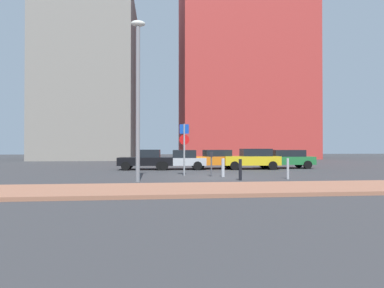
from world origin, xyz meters
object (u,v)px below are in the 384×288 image
object	(u,v)px
parked_car_orange	(215,159)
street_lamp	(138,88)
parking_sign_post	(184,143)
parked_car_silver	(180,160)
parked_car_black	(147,160)
parked_car_green	(285,159)
traffic_bollard_near	(223,168)
parking_meter	(211,161)
parked_car_yellow	(252,159)
traffic_bollard_far	(240,170)
traffic_bollard_mid	(288,169)

from	to	relation	value
parked_car_orange	street_lamp	size ratio (longest dim) A/B	0.51
parked_car_orange	parking_sign_post	size ratio (longest dim) A/B	1.32
parked_car_silver	parking_sign_post	distance (m)	5.39
parked_car_black	parked_car_green	size ratio (longest dim) A/B	0.92
parked_car_black	parking_sign_post	distance (m)	6.04
parked_car_orange	street_lamp	xyz separation A→B (m)	(-5.35, -8.60, 3.80)
traffic_bollard_near	parking_sign_post	bearing A→B (deg)	155.58
parking_meter	street_lamp	distance (m)	5.93
street_lamp	traffic_bollard_near	bearing A→B (deg)	23.51
parked_car_orange	parked_car_yellow	distance (m)	2.85
parked_car_orange	traffic_bollard_far	distance (m)	8.54
parked_car_black	parked_car_yellow	bearing A→B (deg)	-2.74
parking_sign_post	parked_car_orange	bearing A→B (deg)	63.21
parked_car_silver	parking_sign_post	world-z (taller)	parking_sign_post
traffic_bollard_near	parked_car_green	bearing A→B (deg)	46.08
traffic_bollard_mid	parked_car_green	bearing A→B (deg)	68.24
traffic_bollard_mid	traffic_bollard_far	world-z (taller)	traffic_bollard_mid
parked_car_black	parked_car_orange	size ratio (longest dim) A/B	1.02
parking_sign_post	traffic_bollard_mid	distance (m)	5.99
traffic_bollard_far	street_lamp	bearing A→B (deg)	-179.22
street_lamp	parked_car_black	bearing A→B (deg)	89.24
parking_meter	traffic_bollard_mid	xyz separation A→B (m)	(3.75, -1.90, -0.36)
parked_car_yellow	parked_car_black	bearing A→B (deg)	177.26
parked_car_yellow	traffic_bollard_near	bearing A→B (deg)	-120.31
parking_sign_post	parked_car_yellow	bearing A→B (deg)	41.83
parked_car_orange	parked_car_green	distance (m)	5.70
street_lamp	traffic_bollard_mid	world-z (taller)	street_lamp
parking_meter	traffic_bollard_mid	world-z (taller)	parking_meter
parked_car_yellow	parking_meter	bearing A→B (deg)	-126.10
parked_car_silver	traffic_bollard_mid	distance (m)	9.30
parked_car_silver	traffic_bollard_far	xyz separation A→B (m)	(2.46, -8.17, -0.20)
traffic_bollard_near	parked_car_silver	bearing A→B (deg)	107.66
street_lamp	traffic_bollard_near	world-z (taller)	street_lamp
street_lamp	traffic_bollard_far	world-z (taller)	street_lamp
parked_car_black	traffic_bollard_far	world-z (taller)	parked_car_black
parked_car_orange	traffic_bollard_far	bearing A→B (deg)	-91.62
parked_car_orange	parked_car_silver	bearing A→B (deg)	-172.24
parking_sign_post	traffic_bollard_far	xyz separation A→B (m)	(2.60, -2.90, -1.39)
parked_car_yellow	parked_car_green	xyz separation A→B (m)	(2.91, 0.67, -0.04)
parked_car_green	parking_sign_post	world-z (taller)	parking_sign_post
parked_car_yellow	parking_sign_post	distance (m)	7.63
parked_car_yellow	parked_car_green	distance (m)	2.99
parked_car_silver	street_lamp	bearing A→B (deg)	-107.79
parked_car_black	traffic_bollard_near	distance (m)	7.82
parked_car_yellow	traffic_bollard_near	world-z (taller)	parked_car_yellow
parked_car_yellow	traffic_bollard_mid	bearing A→B (deg)	-92.74
parked_car_yellow	parked_car_orange	bearing A→B (deg)	167.91
traffic_bollard_far	parking_meter	bearing A→B (deg)	115.33
parked_car_silver	parked_car_green	size ratio (longest dim) A/B	0.91
parked_car_green	traffic_bollard_near	bearing A→B (deg)	-133.92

